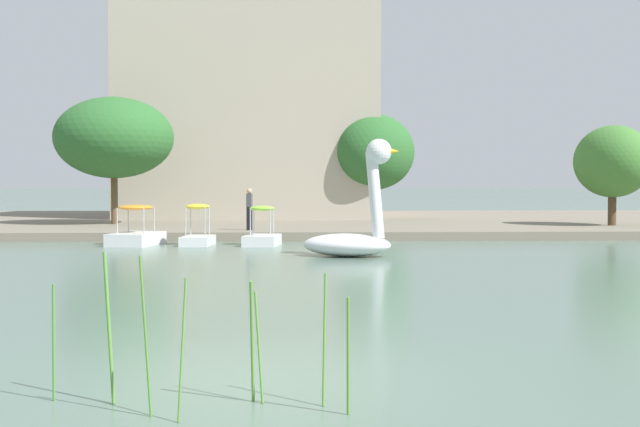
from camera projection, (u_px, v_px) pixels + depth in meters
The scene contains 12 objects.
ground_plane at pixel (254, 380), 9.77m from camera, with size 617.49×617.49×0.00m, color #567060.
shore_bank_far at pixel (280, 222), 45.71m from camera, with size 137.82×25.86×0.35m, color slate.
swan_boat at pixel (354, 227), 26.05m from camera, with size 3.18×2.28×3.63m.
pedal_boat_lime at pixel (262, 235), 30.70m from camera, with size 1.43×2.06×1.46m.
pedal_boat_yellow at pixel (198, 233), 30.78m from camera, with size 1.20×1.91×1.52m.
pedal_boat_orange at pixel (136, 234), 30.87m from camera, with size 1.95×2.65×1.48m.
tree_broadleaf_behind_dock at pixel (613, 162), 38.17m from camera, with size 4.09×4.62×4.54m.
tree_broadleaf_right at pixel (114, 138), 39.38m from camera, with size 7.48×7.42×5.94m.
tree_broadleaf_left at pixel (375, 152), 44.39m from camera, with size 6.02×6.01×5.55m.
person_on_path at pixel (249, 208), 34.35m from camera, with size 0.26×0.23×1.71m.
apartment_block at pixel (256, 111), 49.72m from camera, with size 14.09×12.49×12.38m, color #B2A893.
reed_clump_foreground at pixel (199, 340), 8.56m from camera, with size 3.07×0.89×1.58m.
Camera 1 is at (0.38, -9.71, 2.28)m, focal length 47.36 mm.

